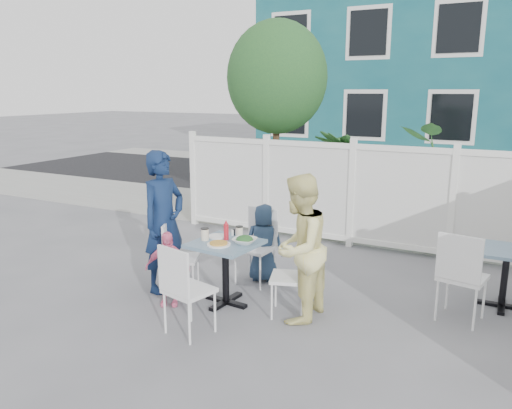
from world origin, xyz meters
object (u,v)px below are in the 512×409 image
at_px(utility_cabinet, 246,175).
at_px(spare_table, 506,263).
at_px(woman, 299,248).
at_px(chair_back, 258,240).
at_px(chair_near, 183,284).
at_px(main_table, 225,256).
at_px(chair_left, 176,252).
at_px(chair_right, 296,271).
at_px(man, 164,222).
at_px(boy, 264,243).
at_px(toddler, 168,268).

relative_size(utility_cabinet, spare_table, 1.99).
bearing_deg(woman, chair_back, -129.48).
bearing_deg(chair_near, utility_cabinet, 125.28).
height_order(main_table, chair_left, chair_left).
bearing_deg(chair_right, chair_back, 31.09).
bearing_deg(spare_table, man, -160.53).
height_order(utility_cabinet, man, man).
bearing_deg(chair_right, spare_table, -76.01).
xyz_separation_m(chair_left, man, (-0.16, -0.00, 0.35)).
xyz_separation_m(chair_back, boy, (0.05, 0.06, -0.05)).
height_order(utility_cabinet, chair_right, utility_cabinet).
bearing_deg(toddler, chair_right, -11.45).
bearing_deg(main_table, utility_cabinet, 115.57).
bearing_deg(chair_left, chair_near, 15.77).
xyz_separation_m(chair_right, chair_back, (-0.80, 0.70, 0.04)).
bearing_deg(chair_right, boy, 27.10).
xyz_separation_m(boy, toddler, (-0.62, -1.17, -0.07)).
relative_size(man, boy, 1.71).
bearing_deg(woman, chair_left, -88.39).
xyz_separation_m(man, boy, (0.93, 0.81, -0.35)).
relative_size(utility_cabinet, chair_back, 1.44).
height_order(utility_cabinet, boy, utility_cabinet).
height_order(spare_table, woman, woman).
relative_size(spare_table, chair_left, 0.79).
xyz_separation_m(woman, toddler, (-1.44, -0.34, -0.35)).
xyz_separation_m(main_table, chair_right, (0.82, 0.09, -0.06)).
height_order(chair_left, woman, woman).
bearing_deg(chair_right, toddler, 88.67).
bearing_deg(boy, man, 24.21).
bearing_deg(toddler, utility_cabinet, 79.83).
bearing_deg(utility_cabinet, main_table, -74.22).
relative_size(main_table, chair_near, 0.82).
distance_m(chair_left, chair_near, 1.15).
bearing_deg(chair_near, man, 148.56).
height_order(man, toddler, man).
bearing_deg(boy, chair_near, 72.02).
bearing_deg(toddler, chair_near, -70.14).
xyz_separation_m(chair_left, chair_right, (1.53, 0.06, 0.01)).
distance_m(chair_near, man, 1.30).
distance_m(utility_cabinet, man, 4.47).
relative_size(spare_table, chair_near, 0.73).
bearing_deg(toddler, woman, -14.70).
bearing_deg(toddler, main_table, 1.64).
height_order(utility_cabinet, chair_left, utility_cabinet).
relative_size(utility_cabinet, chair_left, 1.58).
bearing_deg(man, boy, -40.71).
relative_size(utility_cabinet, chair_near, 1.45).
relative_size(chair_right, toddler, 1.01).
bearing_deg(chair_near, toddler, 151.25).
height_order(main_table, spare_table, main_table).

